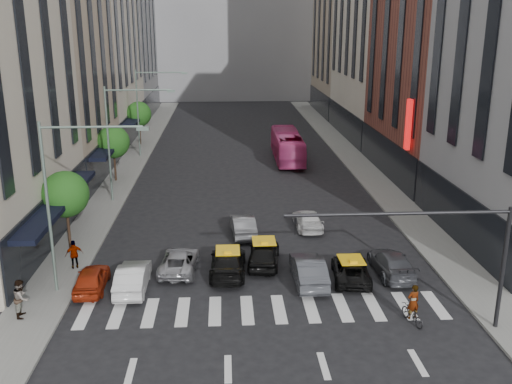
{
  "coord_description": "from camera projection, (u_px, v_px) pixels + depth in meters",
  "views": [
    {
      "loc": [
        -2.0,
        -24.03,
        13.75
      ],
      "look_at": [
        -0.15,
        8.67,
        4.0
      ],
      "focal_mm": 40.0,
      "sensor_mm": 36.0,
      "label": 1
    }
  ],
  "objects": [
    {
      "name": "sidewalk_left",
      "position": [
        127.0,
        170.0,
        55.1
      ],
      "size": [
        3.0,
        96.0,
        0.15
      ],
      "primitive_type": "cube",
      "color": "slate",
      "rests_on": "ground"
    },
    {
      "name": "sidewalk_right",
      "position": [
        361.0,
        167.0,
        56.34
      ],
      "size": [
        3.0,
        96.0,
        0.15
      ],
      "primitive_type": "cube",
      "color": "slate",
      "rests_on": "ground"
    },
    {
      "name": "car_silver",
      "position": [
        179.0,
        261.0,
        32.74
      ],
      "size": [
        2.34,
        4.55,
        1.23
      ],
      "primitive_type": "imported",
      "rotation": [
        0.0,
        0.0,
        3.07
      ],
      "color": "#9A9A9F",
      "rests_on": "ground"
    },
    {
      "name": "car_grey_curb",
      "position": [
        392.0,
        263.0,
        32.27
      ],
      "size": [
        1.97,
        4.69,
        1.35
      ],
      "primitive_type": "imported",
      "rotation": [
        0.0,
        0.0,
        3.16
      ],
      "color": "#44464C",
      "rests_on": "ground"
    },
    {
      "name": "building_right_b",
      "position": [
        439.0,
        32.0,
        50.08
      ],
      "size": [
        8.0,
        18.0,
        26.0
      ],
      "primitive_type": "cube",
      "color": "brown",
      "rests_on": "ground"
    },
    {
      "name": "pedestrian_near",
      "position": [
        21.0,
        298.0,
        27.27
      ],
      "size": [
        0.8,
        0.99,
        1.89
      ],
      "primitive_type": "imported",
      "rotation": [
        0.0,
        0.0,
        1.67
      ],
      "color": "gray",
      "rests_on": "sidewalk_left"
    },
    {
      "name": "taxi_right",
      "position": [
        351.0,
        270.0,
        31.62
      ],
      "size": [
        2.41,
        4.42,
        1.17
      ],
      "primitive_type": "imported",
      "rotation": [
        0.0,
        0.0,
        3.03
      ],
      "color": "black",
      "rests_on": "ground"
    },
    {
      "name": "traffic_signal",
      "position": [
        445.0,
        241.0,
        25.21
      ],
      "size": [
        10.1,
        0.2,
        6.0
      ],
      "color": "black",
      "rests_on": "ground"
    },
    {
      "name": "taxi_center",
      "position": [
        264.0,
        253.0,
        33.52
      ],
      "size": [
        2.28,
        4.55,
        1.49
      ],
      "primitive_type": "imported",
      "rotation": [
        0.0,
        0.0,
        3.02
      ],
      "color": "black",
      "rests_on": "ground"
    },
    {
      "name": "streetlamp_near",
      "position": [
        65.0,
        185.0,
        28.63
      ],
      "size": [
        5.38,
        0.25,
        9.0
      ],
      "color": "gray",
      "rests_on": "sidewalk_left"
    },
    {
      "name": "tree_mid",
      "position": [
        113.0,
        142.0,
        50.23
      ],
      "size": [
        2.88,
        2.88,
        4.95
      ],
      "color": "black",
      "rests_on": "sidewalk_left"
    },
    {
      "name": "pedestrian_far",
      "position": [
        74.0,
        254.0,
        32.67
      ],
      "size": [
        1.08,
        0.76,
        1.69
      ],
      "primitive_type": "imported",
      "rotation": [
        0.0,
        0.0,
        3.54
      ],
      "color": "gray",
      "rests_on": "sidewalk_left"
    },
    {
      "name": "building_right_d",
      "position": [
        348.0,
        21.0,
        86.16
      ],
      "size": [
        8.0,
        18.0,
        28.0
      ],
      "primitive_type": "cube",
      "color": "tan",
      "rests_on": "ground"
    },
    {
      "name": "car_red",
      "position": [
        92.0,
        279.0,
        30.39
      ],
      "size": [
        1.64,
        3.86,
        1.3
      ],
      "primitive_type": "imported",
      "rotation": [
        0.0,
        0.0,
        3.17
      ],
      "color": "#9D270E",
      "rests_on": "ground"
    },
    {
      "name": "taxi_left",
      "position": [
        228.0,
        262.0,
        32.31
      ],
      "size": [
        2.21,
        4.98,
        1.42
      ],
      "primitive_type": "imported",
      "rotation": [
        0.0,
        0.0,
        3.1
      ],
      "color": "black",
      "rests_on": "ground"
    },
    {
      "name": "streetlamp_mid",
      "position": [
        120.0,
        129.0,
        43.94
      ],
      "size": [
        5.38,
        0.25,
        9.0
      ],
      "color": "gray",
      "rests_on": "sidewalk_left"
    },
    {
      "name": "building_left_d",
      "position": [
        121.0,
        14.0,
        84.04
      ],
      "size": [
        8.0,
        18.0,
        30.0
      ],
      "primitive_type": "cube",
      "color": "gray",
      "rests_on": "ground"
    },
    {
      "name": "rider",
      "position": [
        414.0,
        289.0,
        26.69
      ],
      "size": [
        0.72,
        0.57,
        1.73
      ],
      "primitive_type": "imported",
      "rotation": [
        0.0,
        0.0,
        3.42
      ],
      "color": "gray",
      "rests_on": "motorcycle"
    },
    {
      "name": "streetlamp_far",
      "position": [
        146.0,
        101.0,
        59.25
      ],
      "size": [
        5.38,
        0.25,
        9.0
      ],
      "color": "gray",
      "rests_on": "sidewalk_left"
    },
    {
      "name": "car_white_front",
      "position": [
        133.0,
        277.0,
        30.39
      ],
      "size": [
        1.53,
        4.35,
        1.43
      ],
      "primitive_type": "imported",
      "rotation": [
        0.0,
        0.0,
        3.15
      ],
      "color": "silver",
      "rests_on": "ground"
    },
    {
      "name": "building_left_b",
      "position": [
        50.0,
        44.0,
        49.48
      ],
      "size": [
        8.0,
        16.0,
        24.0
      ],
      "primitive_type": "cube",
      "color": "tan",
      "rests_on": "ground"
    },
    {
      "name": "car_grey_mid",
      "position": [
        309.0,
        270.0,
        31.22
      ],
      "size": [
        1.67,
        4.62,
        1.52
      ],
      "primitive_type": "imported",
      "rotation": [
        0.0,
        0.0,
        3.15
      ],
      "color": "#3F4147",
      "rests_on": "ground"
    },
    {
      "name": "tree_near",
      "position": [
        65.0,
        194.0,
        34.92
      ],
      "size": [
        2.88,
        2.88,
        4.95
      ],
      "color": "black",
      "rests_on": "sidewalk_left"
    },
    {
      "name": "ground",
      "position": [
        269.0,
        325.0,
        27.03
      ],
      "size": [
        160.0,
        160.0,
        0.0
      ],
      "primitive_type": "plane",
      "color": "black",
      "rests_on": "ground"
    },
    {
      "name": "car_row2_right",
      "position": [
        308.0,
        220.0,
        39.59
      ],
      "size": [
        1.8,
        4.31,
        1.24
      ],
      "primitive_type": "imported",
      "rotation": [
        0.0,
        0.0,
        3.16
      ],
      "color": "white",
      "rests_on": "ground"
    },
    {
      "name": "bus",
      "position": [
        287.0,
        146.0,
        58.85
      ],
      "size": [
        2.67,
        11.04,
        3.07
      ],
      "primitive_type": "imported",
      "rotation": [
        0.0,
        0.0,
        3.13
      ],
      "color": "#DB4089",
      "rests_on": "ground"
    },
    {
      "name": "motorcycle",
      "position": [
        412.0,
        314.0,
        27.07
      ],
      "size": [
        1.04,
        1.82,
        0.9
      ],
      "primitive_type": "imported",
      "rotation": [
        0.0,
        0.0,
        3.42
      ],
      "color": "black",
      "rests_on": "ground"
    },
    {
      "name": "tree_far",
      "position": [
        139.0,
        114.0,
        65.54
      ],
      "size": [
        2.88,
        2.88,
        4.95
      ],
      "color": "black",
      "rests_on": "sidewalk_left"
    },
    {
      "name": "liberty_sign",
      "position": [
        408.0,
        125.0,
        45.14
      ],
      "size": [
        0.3,
        0.7,
        4.0
      ],
      "color": "red",
      "rests_on": "ground"
    },
    {
      "name": "car_row2_left",
      "position": [
        243.0,
        225.0,
        38.23
      ],
      "size": [
        1.82,
        4.36,
        1.4
      ],
      "primitive_type": "imported",
      "rotation": [
        0.0,
        0.0,
        3.22
      ],
      "color": "gray",
      "rests_on": "ground"
    }
  ]
}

